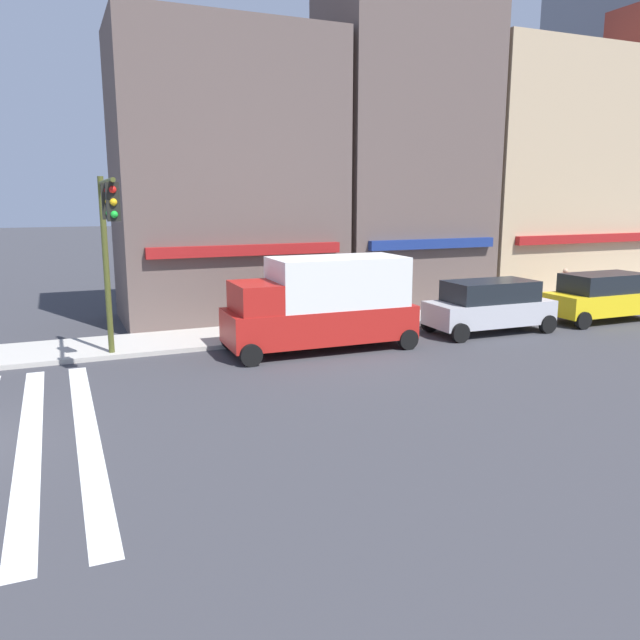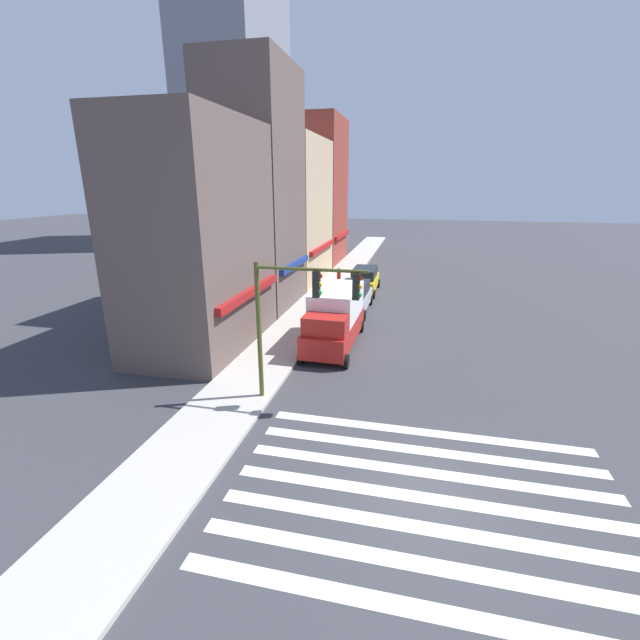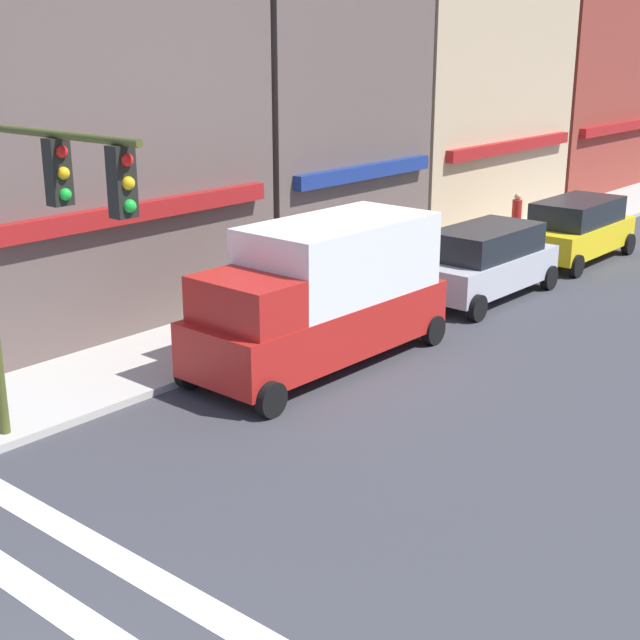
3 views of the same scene
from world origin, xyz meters
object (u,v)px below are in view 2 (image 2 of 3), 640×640
box_truck_red (335,317)px  suv_silver (354,296)px  pedestrian_red_jacket (339,278)px  suv_yellow (364,279)px  traffic_signal (298,305)px

box_truck_red → suv_silver: 6.74m
box_truck_red → pedestrian_red_jacket: size_ratio=3.53×
pedestrian_red_jacket → suv_silver: bearing=44.1°
suv_silver → pedestrian_red_jacket: 5.97m
box_truck_red → pedestrian_red_jacket: box_truck_red is taller
box_truck_red → suv_yellow: (12.33, 0.00, -0.56)m
pedestrian_red_jacket → traffic_signal: bearing=29.7°
box_truck_red → pedestrian_red_jacket: (12.32, 2.09, -0.51)m
box_truck_red → traffic_signal: bearing=-179.9°
suv_yellow → traffic_signal: bearing=179.5°
suv_yellow → pedestrian_red_jacket: bearing=90.3°
traffic_signal → suv_silver: bearing=-0.5°
traffic_signal → suv_silver: size_ratio=1.18×
traffic_signal → suv_yellow: (18.83, -0.11, -3.00)m
suv_silver → suv_yellow: bearing=1.0°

